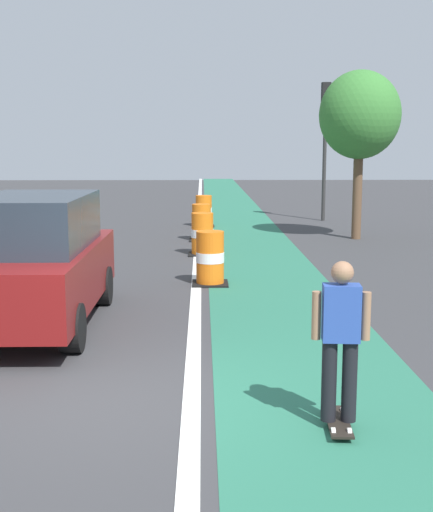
{
  "coord_description": "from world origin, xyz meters",
  "views": [
    {
      "loc": [
        1.02,
        -7.27,
        2.78
      ],
      "look_at": [
        1.24,
        3.16,
        1.1
      ],
      "focal_mm": 47.93,
      "sensor_mm": 36.0,
      "label": 1
    }
  ],
  "objects_px": {
    "parked_suv_nearest": "(35,260)",
    "traffic_light_corner": "(325,127)",
    "traffic_barrel_front": "(210,259)",
    "street_tree_sidewalk": "(360,116)",
    "traffic_barrel_far": "(204,211)",
    "traffic_barrel_back": "(202,223)",
    "skateboarder_on_lane": "(340,340)",
    "traffic_barrel_mid": "(202,235)"
  },
  "relations": [
    {
      "from": "parked_suv_nearest",
      "to": "traffic_light_corner",
      "type": "bearing_deg",
      "value": 64.72
    },
    {
      "from": "traffic_barrel_front",
      "to": "street_tree_sidewalk",
      "type": "xyz_separation_m",
      "value": [
        4.51,
        6.86,
        3.14
      ]
    },
    {
      "from": "traffic_barrel_far",
      "to": "traffic_light_corner",
      "type": "height_order",
      "value": "traffic_light_corner"
    },
    {
      "from": "traffic_barrel_back",
      "to": "traffic_light_corner",
      "type": "xyz_separation_m",
      "value": [
        4.6,
        5.46,
        2.97
      ]
    },
    {
      "from": "skateboarder_on_lane",
      "to": "parked_suv_nearest",
      "type": "relative_size",
      "value": 0.37
    },
    {
      "from": "parked_suv_nearest",
      "to": "traffic_barrel_mid",
      "type": "distance_m",
      "value": 7.48
    },
    {
      "from": "traffic_barrel_back",
      "to": "traffic_light_corner",
      "type": "height_order",
      "value": "traffic_light_corner"
    },
    {
      "from": "traffic_barrel_back",
      "to": "traffic_barrel_far",
      "type": "xyz_separation_m",
      "value": [
        0.07,
        3.6,
        0.0
      ]
    },
    {
      "from": "skateboarder_on_lane",
      "to": "traffic_barrel_mid",
      "type": "xyz_separation_m",
      "value": [
        -1.34,
        11.03,
        -0.38
      ]
    },
    {
      "from": "street_tree_sidewalk",
      "to": "traffic_light_corner",
      "type": "bearing_deg",
      "value": 90.97
    },
    {
      "from": "parked_suv_nearest",
      "to": "street_tree_sidewalk",
      "type": "xyz_separation_m",
      "value": [
        7.26,
        10.02,
        2.63
      ]
    },
    {
      "from": "parked_suv_nearest",
      "to": "traffic_barrel_far",
      "type": "relative_size",
      "value": 4.22
    },
    {
      "from": "traffic_barrel_far",
      "to": "traffic_barrel_back",
      "type": "bearing_deg",
      "value": -91.19
    },
    {
      "from": "parked_suv_nearest",
      "to": "traffic_barrel_far",
      "type": "bearing_deg",
      "value": 78.77
    },
    {
      "from": "parked_suv_nearest",
      "to": "traffic_barrel_back",
      "type": "relative_size",
      "value": 4.22
    },
    {
      "from": "skateboarder_on_lane",
      "to": "traffic_barrel_back",
      "type": "bearing_deg",
      "value": 95.68
    },
    {
      "from": "traffic_barrel_far",
      "to": "skateboarder_on_lane",
      "type": "bearing_deg",
      "value": -85.74
    },
    {
      "from": "traffic_light_corner",
      "to": "street_tree_sidewalk",
      "type": "xyz_separation_m",
      "value": [
        0.09,
        -5.17,
        0.17
      ]
    },
    {
      "from": "traffic_barrel_far",
      "to": "traffic_light_corner",
      "type": "bearing_deg",
      "value": 22.39
    },
    {
      "from": "parked_suv_nearest",
      "to": "traffic_barrel_front",
      "type": "height_order",
      "value": "parked_suv_nearest"
    },
    {
      "from": "traffic_barrel_mid",
      "to": "traffic_light_corner",
      "type": "distance_m",
      "value": 9.84
    },
    {
      "from": "traffic_barrel_mid",
      "to": "street_tree_sidewalk",
      "type": "distance_m",
      "value": 6.38
    },
    {
      "from": "traffic_barrel_mid",
      "to": "street_tree_sidewalk",
      "type": "height_order",
      "value": "street_tree_sidewalk"
    },
    {
      "from": "traffic_barrel_mid",
      "to": "traffic_light_corner",
      "type": "xyz_separation_m",
      "value": [
        4.58,
        8.19,
        2.97
      ]
    },
    {
      "from": "parked_suv_nearest",
      "to": "traffic_barrel_front",
      "type": "xyz_separation_m",
      "value": [
        2.75,
        3.16,
        -0.5
      ]
    },
    {
      "from": "traffic_barrel_mid",
      "to": "skateboarder_on_lane",
      "type": "bearing_deg",
      "value": -83.06
    },
    {
      "from": "traffic_light_corner",
      "to": "street_tree_sidewalk",
      "type": "height_order",
      "value": "traffic_light_corner"
    },
    {
      "from": "traffic_barrel_front",
      "to": "traffic_barrel_mid",
      "type": "distance_m",
      "value": 3.84
    },
    {
      "from": "skateboarder_on_lane",
      "to": "traffic_light_corner",
      "type": "xyz_separation_m",
      "value": [
        3.24,
        19.22,
        2.59
      ]
    },
    {
      "from": "traffic_barrel_front",
      "to": "traffic_light_corner",
      "type": "bearing_deg",
      "value": 69.79
    },
    {
      "from": "skateboarder_on_lane",
      "to": "traffic_barrel_far",
      "type": "bearing_deg",
      "value": 94.26
    },
    {
      "from": "traffic_light_corner",
      "to": "traffic_barrel_far",
      "type": "bearing_deg",
      "value": -157.61
    },
    {
      "from": "skateboarder_on_lane",
      "to": "parked_suv_nearest",
      "type": "distance_m",
      "value": 5.64
    },
    {
      "from": "traffic_light_corner",
      "to": "street_tree_sidewalk",
      "type": "bearing_deg",
      "value": -89.03
    },
    {
      "from": "skateboarder_on_lane",
      "to": "traffic_barrel_back",
      "type": "height_order",
      "value": "skateboarder_on_lane"
    },
    {
      "from": "skateboarder_on_lane",
      "to": "traffic_barrel_back",
      "type": "distance_m",
      "value": 13.83
    },
    {
      "from": "traffic_barrel_back",
      "to": "traffic_barrel_mid",
      "type": "bearing_deg",
      "value": -89.48
    },
    {
      "from": "traffic_barrel_front",
      "to": "skateboarder_on_lane",
      "type": "bearing_deg",
      "value": -80.6
    },
    {
      "from": "traffic_barrel_front",
      "to": "traffic_barrel_mid",
      "type": "height_order",
      "value": "same"
    },
    {
      "from": "traffic_barrel_far",
      "to": "traffic_light_corner",
      "type": "distance_m",
      "value": 5.73
    },
    {
      "from": "traffic_barrel_mid",
      "to": "traffic_barrel_back",
      "type": "relative_size",
      "value": 1.0
    },
    {
      "from": "street_tree_sidewalk",
      "to": "traffic_barrel_far",
      "type": "bearing_deg",
      "value": 144.41
    }
  ]
}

